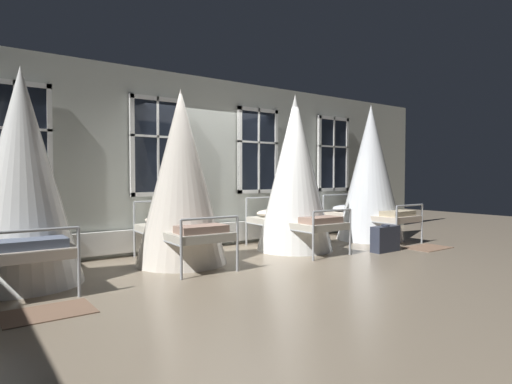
{
  "coord_description": "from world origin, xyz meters",
  "views": [
    {
      "loc": [
        -3.8,
        -5.74,
        1.3
      ],
      "look_at": [
        0.24,
        -0.07,
        1.03
      ],
      "focal_mm": 29.6,
      "sensor_mm": 36.0,
      "label": 1
    }
  ],
  "objects_px": {
    "suitcase_dark": "(385,239)",
    "cot_second": "(181,179)",
    "cot_first": "(22,179)",
    "cot_fourth": "(370,174)",
    "cot_third": "(295,175)"
  },
  "relations": [
    {
      "from": "suitcase_dark",
      "to": "cot_second",
      "type": "bearing_deg",
      "value": 160.25
    },
    {
      "from": "cot_third",
      "to": "suitcase_dark",
      "type": "height_order",
      "value": "cot_third"
    },
    {
      "from": "cot_first",
      "to": "suitcase_dark",
      "type": "distance_m",
      "value": 5.55
    },
    {
      "from": "cot_first",
      "to": "cot_second",
      "type": "distance_m",
      "value": 2.07
    },
    {
      "from": "cot_third",
      "to": "cot_fourth",
      "type": "distance_m",
      "value": 2.03
    },
    {
      "from": "cot_second",
      "to": "cot_fourth",
      "type": "relative_size",
      "value": 0.94
    },
    {
      "from": "cot_first",
      "to": "suitcase_dark",
      "type": "xyz_separation_m",
      "value": [
        5.34,
        -1.1,
        -1.04
      ]
    },
    {
      "from": "cot_second",
      "to": "cot_third",
      "type": "relative_size",
      "value": 0.95
    },
    {
      "from": "cot_fourth",
      "to": "suitcase_dark",
      "type": "height_order",
      "value": "cot_fourth"
    },
    {
      "from": "cot_second",
      "to": "suitcase_dark",
      "type": "height_order",
      "value": "cot_second"
    },
    {
      "from": "cot_fourth",
      "to": "cot_second",
      "type": "bearing_deg",
      "value": 87.59
    },
    {
      "from": "cot_fourth",
      "to": "suitcase_dark",
      "type": "xyz_separation_m",
      "value": [
        -0.91,
        -1.08,
        -1.11
      ]
    },
    {
      "from": "cot_third",
      "to": "cot_fourth",
      "type": "bearing_deg",
      "value": -89.6
    },
    {
      "from": "cot_second",
      "to": "cot_third",
      "type": "height_order",
      "value": "cot_third"
    },
    {
      "from": "cot_fourth",
      "to": "suitcase_dark",
      "type": "distance_m",
      "value": 1.8
    }
  ]
}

